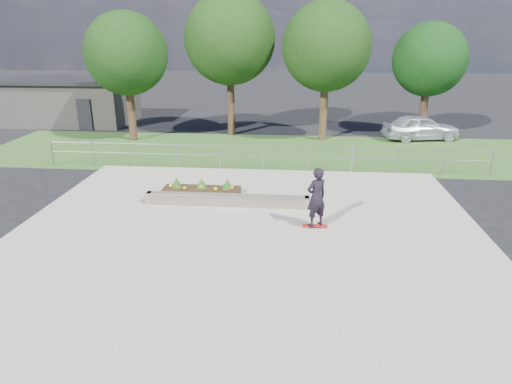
# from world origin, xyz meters

# --- Properties ---
(ground) EXTENTS (120.00, 120.00, 0.00)m
(ground) POSITION_xyz_m (0.00, 0.00, 0.00)
(ground) COLOR black
(ground) RESTS_ON ground
(grass_verge) EXTENTS (30.00, 8.00, 0.02)m
(grass_verge) POSITION_xyz_m (0.00, 11.00, 0.01)
(grass_verge) COLOR #2E5221
(grass_verge) RESTS_ON ground
(concrete_slab) EXTENTS (15.00, 15.00, 0.06)m
(concrete_slab) POSITION_xyz_m (0.00, 0.00, 0.03)
(concrete_slab) COLOR #9F9A8D
(concrete_slab) RESTS_ON ground
(fence) EXTENTS (20.06, 0.06, 1.20)m
(fence) POSITION_xyz_m (0.00, 7.50, 0.77)
(fence) COLOR gray
(fence) RESTS_ON ground
(building) EXTENTS (8.40, 5.40, 3.00)m
(building) POSITION_xyz_m (-14.00, 18.00, 1.51)
(building) COLOR #2F2D2A
(building) RESTS_ON ground
(tree_far_left) EXTENTS (4.55, 4.55, 7.15)m
(tree_far_left) POSITION_xyz_m (-8.00, 13.00, 4.85)
(tree_far_left) COLOR #362115
(tree_far_left) RESTS_ON ground
(tree_mid_left) EXTENTS (5.25, 5.25, 8.25)m
(tree_mid_left) POSITION_xyz_m (-2.50, 15.00, 5.61)
(tree_mid_left) COLOR #2F1E13
(tree_mid_left) RESTS_ON ground
(tree_mid_right) EXTENTS (4.90, 4.90, 7.70)m
(tree_mid_right) POSITION_xyz_m (3.00, 14.00, 5.23)
(tree_mid_right) COLOR #382616
(tree_mid_right) RESTS_ON ground
(tree_far_right) EXTENTS (4.20, 4.20, 6.60)m
(tree_far_right) POSITION_xyz_m (9.00, 15.50, 4.48)
(tree_far_right) COLOR black
(tree_far_right) RESTS_ON ground
(grind_ledge) EXTENTS (6.00, 0.44, 0.43)m
(grind_ledge) POSITION_xyz_m (-0.99, 2.88, 0.26)
(grind_ledge) COLOR brown
(grind_ledge) RESTS_ON concrete_slab
(planter_bed) EXTENTS (3.00, 1.20, 0.61)m
(planter_bed) POSITION_xyz_m (-2.14, 3.86, 0.24)
(planter_bed) COLOR black
(planter_bed) RESTS_ON concrete_slab
(skateboarder) EXTENTS (0.84, 0.77, 2.02)m
(skateboarder) POSITION_xyz_m (2.15, 1.14, 1.10)
(skateboarder) COLOR silver
(skateboarder) RESTS_ON concrete_slab
(parked_car) EXTENTS (4.59, 2.56, 1.48)m
(parked_car) POSITION_xyz_m (8.72, 14.58, 0.74)
(parked_car) COLOR silver
(parked_car) RESTS_ON ground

